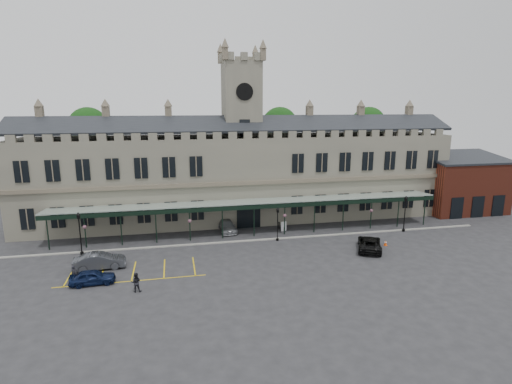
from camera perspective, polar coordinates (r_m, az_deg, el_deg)
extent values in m
plane|color=#252527|center=(44.30, 1.60, -9.24)|extent=(140.00, 140.00, 0.00)
cube|color=#5E5B4F|center=(57.81, -2.02, 2.07)|extent=(60.00, 10.00, 12.00)
cube|color=brown|center=(52.76, -1.07, 1.30)|extent=(60.00, 0.35, 0.50)
cube|color=black|center=(54.48, -1.63, 9.71)|extent=(60.00, 4.77, 2.20)
cube|color=black|center=(59.40, -2.50, 9.92)|extent=(60.00, 4.77, 2.20)
cube|color=black|center=(53.82, -1.07, -3.18)|extent=(3.20, 0.18, 3.80)
cube|color=#5E5B4F|center=(57.13, -2.06, 7.01)|extent=(5.00, 5.00, 22.00)
cylinder|color=silver|center=(54.39, -1.65, 14.13)|extent=(2.20, 0.12, 2.20)
cylinder|color=black|center=(54.32, -1.64, 14.13)|extent=(2.30, 0.04, 2.30)
cube|color=black|center=(54.46, -1.62, 8.86)|extent=(1.40, 0.12, 2.80)
cube|color=#8C9E93|center=(51.46, -0.68, -1.37)|extent=(50.00, 4.00, 0.40)
cube|color=black|center=(49.62, -0.24, -2.18)|extent=(50.00, 0.18, 0.50)
cube|color=maroon|center=(69.77, 27.17, 0.81)|extent=(12.00, 8.00, 8.00)
cube|color=black|center=(69.12, 27.53, 4.47)|extent=(12.40, 8.36, 1.47)
cube|color=gray|center=(49.31, 0.12, -6.88)|extent=(60.00, 0.40, 0.12)
cylinder|color=#332314|center=(67.03, -22.30, 2.57)|extent=(0.70, 0.70, 12.00)
sphere|color=black|center=(66.32, -22.80, 8.54)|extent=(6.00, 6.00, 6.00)
cylinder|color=#332314|center=(68.19, 3.33, 3.63)|extent=(0.70, 0.70, 12.00)
sphere|color=black|center=(67.49, 3.41, 9.51)|extent=(6.00, 6.00, 6.00)
cylinder|color=#332314|center=(73.95, 15.42, 3.88)|extent=(0.70, 0.70, 12.00)
sphere|color=black|center=(73.31, 15.73, 9.30)|extent=(6.00, 6.00, 6.00)
cylinder|color=black|center=(48.87, -23.60, -8.01)|extent=(0.38, 0.38, 0.32)
cylinder|color=black|center=(48.26, -23.80, -5.83)|extent=(0.13, 0.13, 4.22)
cube|color=black|center=(47.65, -24.03, -3.24)|extent=(0.30, 0.30, 0.42)
cone|color=black|center=(47.56, -24.07, -2.81)|extent=(0.46, 0.46, 0.32)
cylinder|color=black|center=(49.34, 3.07, -6.80)|extent=(0.33, 0.33, 0.27)
cylinder|color=black|center=(48.81, 3.10, -4.93)|extent=(0.11, 0.11, 3.63)
cube|color=black|center=(48.27, 3.12, -2.72)|extent=(0.25, 0.25, 0.36)
cone|color=black|center=(48.19, 3.13, -2.35)|extent=(0.40, 0.40, 0.27)
cylinder|color=black|center=(56.18, 20.31, -5.15)|extent=(0.38, 0.38, 0.31)
cylinder|color=black|center=(55.66, 20.46, -3.25)|extent=(0.13, 0.13, 4.17)
cube|color=black|center=(55.13, 20.63, -1.01)|extent=(0.29, 0.29, 0.42)
cone|color=black|center=(55.05, 20.66, -0.64)|extent=(0.46, 0.46, 0.31)
cube|color=#F84907|center=(50.06, 18.00, -7.26)|extent=(0.34, 0.34, 0.04)
cone|color=#F84907|center=(49.97, 18.02, -6.94)|extent=(0.39, 0.39, 0.62)
cylinder|color=silver|center=(49.94, 18.03, -6.85)|extent=(0.26, 0.26, 0.09)
cylinder|color=black|center=(53.02, 3.98, -5.29)|extent=(0.06, 0.06, 0.53)
cube|color=silver|center=(52.91, 3.98, -4.91)|extent=(0.74, 0.18, 1.27)
cylinder|color=black|center=(52.42, -3.37, -5.25)|extent=(0.17, 0.17, 0.95)
cylinder|color=black|center=(53.85, 3.31, -4.77)|extent=(0.17, 0.17, 0.94)
imported|color=#0C1635|center=(40.67, -22.32, -11.19)|extent=(4.15, 1.89, 1.38)
imported|color=#383A40|center=(43.92, -21.44, -9.16)|extent=(5.22, 2.25, 1.67)
imported|color=#93959A|center=(52.84, -4.16, -4.85)|extent=(2.31, 5.02, 1.42)
imported|color=black|center=(47.88, 15.91, -7.08)|extent=(4.59, 5.99, 1.51)
imported|color=black|center=(41.82, -24.55, -10.58)|extent=(0.68, 0.67, 1.58)
imported|color=black|center=(37.80, -16.77, -12.26)|extent=(0.90, 0.72, 1.78)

